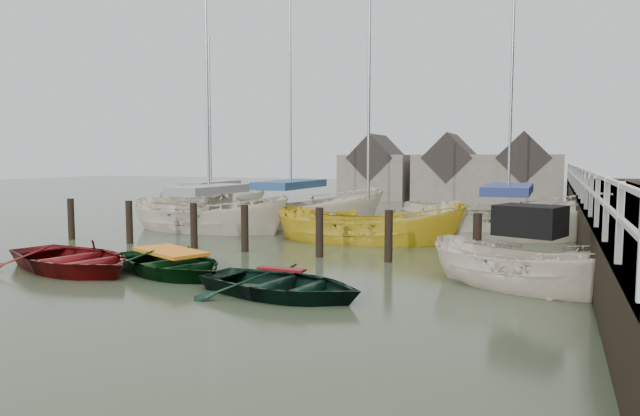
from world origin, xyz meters
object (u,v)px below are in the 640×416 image
at_px(rowboat_red, 73,271).
at_px(sailboat_a, 209,229).
at_px(motorboat, 527,285).
at_px(sailboat_b, 291,225).
at_px(rowboat_green, 171,274).
at_px(rowboat_dkgreen, 281,296).
at_px(sailboat_c, 368,241).
at_px(sailboat_e, 212,214).
at_px(sailboat_d, 507,236).

distance_m(rowboat_red, sailboat_a, 8.06).
bearing_deg(motorboat, sailboat_b, 68.47).
bearing_deg(sailboat_b, rowboat_green, 168.79).
bearing_deg(sailboat_a, rowboat_dkgreen, -136.15).
bearing_deg(rowboat_dkgreen, rowboat_green, 83.63).
bearing_deg(sailboat_b, sailboat_c, -143.19).
xyz_separation_m(sailboat_a, sailboat_e, (-3.36, 5.29, -0.00)).
distance_m(rowboat_green, sailboat_d, 11.86).
xyz_separation_m(sailboat_a, sailboat_b, (2.30, 2.44, -0.00)).
distance_m(rowboat_dkgreen, sailboat_e, 17.16).
height_order(rowboat_green, motorboat, motorboat).
height_order(rowboat_dkgreen, motorboat, motorboat).
relative_size(rowboat_red, sailboat_d, 0.31).
bearing_deg(sailboat_a, sailboat_e, 35.43).
distance_m(motorboat, sailboat_a, 13.07).
bearing_deg(sailboat_d, rowboat_dkgreen, 140.08).
xyz_separation_m(motorboat, sailboat_a, (-11.73, 5.78, -0.03)).
height_order(rowboat_green, sailboat_a, sailboat_a).
xyz_separation_m(rowboat_dkgreen, motorboat, (4.57, 2.49, 0.09)).
distance_m(rowboat_dkgreen, sailboat_d, 11.11).
xyz_separation_m(motorboat, sailboat_d, (-1.01, 8.03, -0.03)).
relative_size(rowboat_red, rowboat_green, 1.11).
bearing_deg(sailboat_c, rowboat_dkgreen, 179.64).
height_order(rowboat_red, sailboat_c, sailboat_c).
height_order(sailboat_c, sailboat_e, sailboat_c).
bearing_deg(rowboat_red, rowboat_green, -59.68).
relative_size(sailboat_a, sailboat_c, 1.05).
xyz_separation_m(rowboat_red, sailboat_b, (1.03, 10.40, 0.06)).
bearing_deg(sailboat_b, motorboat, -150.60).
distance_m(rowboat_red, rowboat_green, 2.54).
bearing_deg(rowboat_green, motorboat, -55.18).
bearing_deg(rowboat_red, rowboat_dkgreen, -77.21).
distance_m(sailboat_b, sailboat_e, 6.34).
distance_m(rowboat_dkgreen, motorboat, 5.21).
height_order(motorboat, sailboat_d, sailboat_d).
xyz_separation_m(motorboat, sailboat_e, (-15.09, 11.06, -0.03)).
xyz_separation_m(rowboat_dkgreen, sailboat_e, (-10.52, 13.56, 0.06)).
xyz_separation_m(rowboat_green, sailboat_b, (-1.43, 9.76, 0.06)).
xyz_separation_m(rowboat_green, sailboat_e, (-7.09, 12.61, 0.06)).
distance_m(rowboat_green, motorboat, 8.15).
bearing_deg(sailboat_d, sailboat_e, 56.63).
relative_size(motorboat, sailboat_c, 0.42).
bearing_deg(sailboat_c, rowboat_green, 153.30).
xyz_separation_m(rowboat_red, sailboat_e, (-4.64, 13.25, 0.06)).
bearing_deg(sailboat_e, rowboat_dkgreen, -132.38).
xyz_separation_m(sailboat_b, sailboat_e, (-5.66, 2.85, 0.00)).
bearing_deg(rowboat_green, rowboat_red, 128.38).
bearing_deg(sailboat_e, sailboat_d, -92.36).
bearing_deg(sailboat_b, sailboat_a, 117.12).
bearing_deg(sailboat_a, sailboat_d, -75.16).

